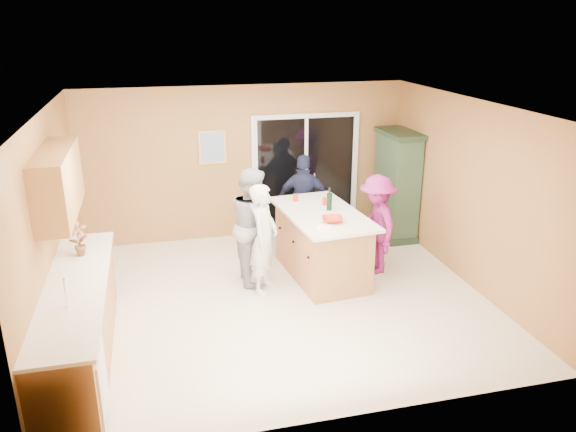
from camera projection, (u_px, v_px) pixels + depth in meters
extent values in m
plane|color=white|center=(279.00, 299.00, 7.65)|extent=(5.50, 5.50, 0.00)
cube|color=silver|center=(278.00, 107.00, 6.79)|extent=(5.50, 5.00, 0.10)
cube|color=tan|center=(246.00, 163.00, 9.51)|extent=(5.50, 0.10, 2.60)
cube|color=tan|center=(342.00, 297.00, 4.93)|extent=(5.50, 0.10, 2.60)
cube|color=tan|center=(51.00, 226.00, 6.60)|extent=(0.10, 5.00, 2.60)
cube|color=tan|center=(470.00, 193.00, 7.84)|extent=(0.10, 5.00, 2.60)
cube|color=#B17045|center=(79.00, 325.00, 6.13)|extent=(0.60, 3.00, 0.90)
cube|color=white|center=(69.00, 389.00, 5.14)|extent=(0.62, 0.60, 0.72)
cube|color=white|center=(75.00, 286.00, 5.97)|extent=(0.65, 3.05, 0.04)
cylinder|color=silver|center=(66.00, 293.00, 5.45)|extent=(0.02, 0.02, 0.30)
cube|color=#B17045|center=(58.00, 183.00, 6.26)|extent=(0.35, 1.60, 0.75)
cube|color=silver|center=(305.00, 174.00, 9.80)|extent=(1.90, 0.05, 2.10)
cube|color=black|center=(306.00, 174.00, 9.79)|extent=(1.70, 0.03, 1.94)
cube|color=silver|center=(306.00, 174.00, 9.78)|extent=(0.06, 0.04, 1.94)
cube|color=silver|center=(314.00, 176.00, 9.83)|extent=(0.02, 0.03, 0.12)
cube|color=tan|center=(212.00, 147.00, 9.27)|extent=(0.46, 0.03, 0.56)
cube|color=#476593|center=(213.00, 147.00, 9.26)|extent=(0.38, 0.02, 0.48)
cube|color=#B17045|center=(321.00, 246.00, 8.20)|extent=(1.02, 1.75, 0.95)
cube|color=white|center=(322.00, 214.00, 8.04)|extent=(1.20, 1.98, 0.04)
cube|color=black|center=(321.00, 272.00, 8.34)|extent=(0.92, 1.65, 0.11)
cube|color=#1F3320|center=(393.00, 232.00, 9.87)|extent=(0.51, 0.97, 0.11)
cube|color=#334B32|center=(396.00, 185.00, 9.59)|extent=(0.46, 0.92, 1.72)
cube|color=#1F3320|center=(400.00, 133.00, 9.29)|extent=(0.53, 1.01, 0.07)
imported|color=silver|center=(264.00, 239.00, 7.64)|extent=(0.59, 0.67, 1.55)
imported|color=#B1B1B3|center=(254.00, 225.00, 7.97)|extent=(0.64, 0.82, 1.67)
imported|color=#1B203D|center=(304.00, 202.00, 9.16)|extent=(0.99, 0.63, 1.57)
imported|color=#98216E|center=(377.00, 224.00, 8.26)|extent=(0.57, 0.97, 1.49)
imported|color=red|center=(332.00, 219.00, 7.64)|extent=(0.33, 0.33, 0.07)
imported|color=#A81024|center=(79.00, 239.00, 6.61)|extent=(0.26, 0.20, 0.43)
cylinder|color=red|center=(296.00, 198.00, 8.50)|extent=(0.09, 0.09, 0.11)
cylinder|color=red|center=(325.00, 202.00, 8.32)|extent=(0.09, 0.09, 0.11)
cylinder|color=black|center=(329.00, 202.00, 8.08)|extent=(0.08, 0.08, 0.25)
cylinder|color=black|center=(330.00, 191.00, 8.03)|extent=(0.03, 0.03, 0.09)
cylinder|color=white|center=(324.00, 228.00, 7.41)|extent=(0.26, 0.26, 0.01)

